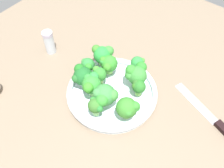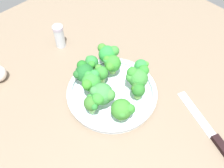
{
  "view_description": "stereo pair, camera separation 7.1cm",
  "coord_description": "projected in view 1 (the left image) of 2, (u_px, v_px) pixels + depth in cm",
  "views": [
    {
      "loc": [
        27.85,
        -38.95,
        67.8
      ],
      "look_at": [
        -1.56,
        -1.19,
        6.05
      ],
      "focal_mm": 41.44,
      "sensor_mm": 36.0,
      "label": 1
    },
    {
      "loc": [
        33.12,
        -34.17,
        67.8
      ],
      "look_at": [
        -1.56,
        -1.19,
        6.05
      ],
      "focal_mm": 41.44,
      "sensor_mm": 36.0,
      "label": 2
    }
  ],
  "objects": [
    {
      "name": "broccoli_floret_11",
      "position": [
        99.0,
        74.0,
        0.79
      ],
      "size": [
        4.86,
        5.06,
        6.02
      ],
      "color": "#8FC057",
      "rests_on": "bowl"
    },
    {
      "name": "broccoli_floret_6",
      "position": [
        103.0,
        54.0,
        0.84
      ],
      "size": [
        6.72,
        6.6,
        7.22
      ],
      "color": "#7AB253",
      "rests_on": "bowl"
    },
    {
      "name": "ground_plane",
      "position": [
        118.0,
        98.0,
        0.84
      ],
      "size": [
        130.0,
        130.0,
        2.5
      ],
      "primitive_type": "cube",
      "color": "#786754"
    },
    {
      "name": "broccoli_floret_3",
      "position": [
        82.0,
        76.0,
        0.79
      ],
      "size": [
        6.5,
        6.59,
        7.0
      ],
      "color": "#9DD374",
      "rests_on": "bowl"
    },
    {
      "name": "broccoli_floret_0",
      "position": [
        96.0,
        105.0,
        0.72
      ],
      "size": [
        5.16,
        4.89,
        6.42
      ],
      "color": "#8FD471",
      "rests_on": "bowl"
    },
    {
      "name": "broccoli_floret_8",
      "position": [
        91.0,
        84.0,
        0.76
      ],
      "size": [
        5.9,
        7.14,
        7.15
      ],
      "color": "#8FD066",
      "rests_on": "bowl"
    },
    {
      "name": "broccoli_floret_7",
      "position": [
        128.0,
        108.0,
        0.72
      ],
      "size": [
        6.39,
        6.04,
        7.03
      ],
      "color": "#9ACF66",
      "rests_on": "bowl"
    },
    {
      "name": "broccoli_floret_5",
      "position": [
        108.0,
        64.0,
        0.82
      ],
      "size": [
        5.51,
        6.06,
        6.81
      ],
      "color": "#83C150",
      "rests_on": "bowl"
    },
    {
      "name": "broccoli_floret_4",
      "position": [
        139.0,
        86.0,
        0.77
      ],
      "size": [
        4.41,
        4.29,
        5.45
      ],
      "color": "#7CBB4F",
      "rests_on": "bowl"
    },
    {
      "name": "broccoli_floret_9",
      "position": [
        105.0,
        96.0,
        0.73
      ],
      "size": [
        6.76,
        7.4,
        7.95
      ],
      "color": "#8DBE5C",
      "rests_on": "bowl"
    },
    {
      "name": "broccoli_floret_2",
      "position": [
        87.0,
        65.0,
        0.82
      ],
      "size": [
        4.79,
        4.45,
        5.53
      ],
      "color": "#87BF4D",
      "rests_on": "bowl"
    },
    {
      "name": "bowl",
      "position": [
        112.0,
        93.0,
        0.82
      ],
      "size": [
        28.63,
        28.63,
        3.05
      ],
      "color": "silver",
      "rests_on": "ground_plane"
    },
    {
      "name": "broccoli_floret_10",
      "position": [
        136.0,
        74.0,
        0.79
      ],
      "size": [
        6.68,
        7.31,
        7.49
      ],
      "color": "#84BF50",
      "rests_on": "bowl"
    },
    {
      "name": "knife",
      "position": [
        217.0,
        122.0,
        0.76
      ],
      "size": [
        25.81,
        11.38,
        1.5
      ],
      "color": "silver",
      "rests_on": "ground_plane"
    },
    {
      "name": "broccoli_floret_1",
      "position": [
        138.0,
        64.0,
        0.82
      ],
      "size": [
        4.49,
        4.4,
        6.04
      ],
      "color": "#A2C872",
      "rests_on": "bowl"
    },
    {
      "name": "pepper_shaker",
      "position": [
        49.0,
        42.0,
        0.92
      ],
      "size": [
        3.72,
        3.72,
        9.05
      ],
      "color": "silver",
      "rests_on": "ground_plane"
    }
  ]
}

